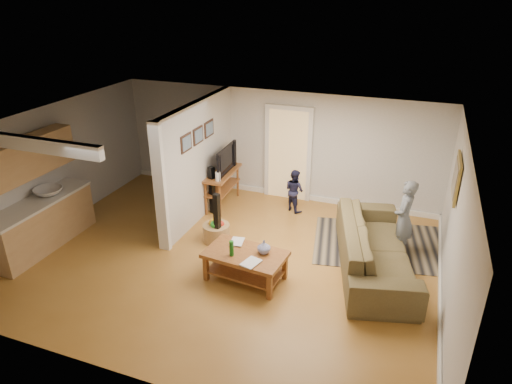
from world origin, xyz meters
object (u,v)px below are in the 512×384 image
at_px(speaker_left, 217,219).
at_px(toy_basket, 216,232).
at_px(child, 399,252).
at_px(sofa, 372,268).
at_px(toddler, 294,210).
at_px(coffee_table, 247,259).
at_px(speaker_right, 212,190).
at_px(tv_console, 222,175).

distance_m(speaker_left, toy_basket, 0.35).
xyz_separation_m(speaker_left, toy_basket, (-0.08, 0.09, -0.33)).
bearing_deg(speaker_left, child, 25.48).
distance_m(sofa, toddler, 2.61).
bearing_deg(toddler, toy_basket, 91.01).
distance_m(sofa, coffee_table, 2.30).
relative_size(coffee_table, child, 0.97).
distance_m(speaker_right, toy_basket, 1.28).
xyz_separation_m(coffee_table, tv_console, (-1.56, 2.50, 0.33)).
xyz_separation_m(speaker_left, speaker_right, (-0.66, 1.17, 0.01)).
bearing_deg(toy_basket, tv_console, 109.20).
relative_size(sofa, child, 2.00).
bearing_deg(tv_console, sofa, -23.99).
distance_m(speaker_left, speaker_right, 1.34).
distance_m(sofa, child, 0.81).
bearing_deg(child, speaker_left, -69.65).
relative_size(speaker_left, child, 0.72).
relative_size(sofa, speaker_right, 2.70).
relative_size(speaker_left, speaker_right, 0.98).
distance_m(coffee_table, toddler, 2.84).
relative_size(speaker_right, toy_basket, 2.05).
xyz_separation_m(toy_basket, child, (3.41, 0.79, -0.19)).
height_order(speaker_left, toddler, speaker_left).
bearing_deg(toy_basket, toddler, 59.73).
bearing_deg(child, tv_console, -94.60).
bearing_deg(speaker_right, tv_console, 103.15).
relative_size(sofa, coffee_table, 2.07).
relative_size(tv_console, speaker_left, 1.24).
xyz_separation_m(sofa, speaker_left, (-2.94, -0.18, 0.53)).
height_order(tv_console, toddler, tv_console).
bearing_deg(speaker_right, toy_basket, -39.57).
relative_size(toy_basket, toddler, 0.55).
relative_size(speaker_right, child, 0.74).
height_order(coffee_table, toy_basket, coffee_table).
xyz_separation_m(speaker_left, toddler, (0.98, 1.91, -0.53)).
relative_size(tv_console, speaker_right, 1.21).
bearing_deg(toddler, sofa, 169.87).
height_order(toy_basket, toddler, toddler).
bearing_deg(speaker_left, toy_basket, 140.42).
xyz_separation_m(tv_console, toddler, (1.58, 0.32, -0.74)).
relative_size(coffee_table, toy_basket, 2.68).
bearing_deg(coffee_table, child, 36.99).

